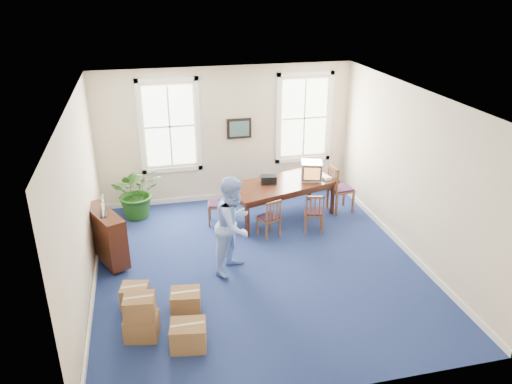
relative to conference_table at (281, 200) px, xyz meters
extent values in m
plane|color=navy|center=(-0.98, -1.92, -0.41)|extent=(6.50, 6.50, 0.00)
plane|color=white|center=(-0.98, -1.92, 2.79)|extent=(6.50, 6.50, 0.00)
plane|color=beige|center=(-0.98, 1.33, 1.19)|extent=(6.50, 0.00, 6.50)
plane|color=beige|center=(-0.98, -5.17, 1.19)|extent=(6.50, 0.00, 6.50)
plane|color=beige|center=(-3.98, -1.92, 1.19)|extent=(0.00, 6.50, 6.50)
plane|color=beige|center=(2.02, -1.92, 1.19)|extent=(0.00, 6.50, 6.50)
cube|color=white|center=(-0.98, 1.30, -0.35)|extent=(6.00, 0.04, 0.12)
cube|color=white|center=(-3.95, -1.92, -0.35)|extent=(0.04, 6.50, 0.12)
cube|color=white|center=(1.99, -1.92, -0.35)|extent=(0.04, 6.50, 0.12)
cube|color=white|center=(1.05, 0.00, 0.44)|extent=(0.24, 0.27, 0.06)
cube|color=black|center=(-0.28, 0.06, 0.50)|extent=(0.37, 0.27, 0.17)
imported|color=#8EB1F7|center=(-1.43, -1.93, 0.50)|extent=(1.10, 1.13, 1.83)
cube|color=#401C0F|center=(-3.73, -1.10, 0.07)|extent=(0.84, 1.27, 0.97)
imported|color=#194510|center=(-3.12, 0.74, 0.19)|extent=(1.15, 1.02, 1.21)
camera|label=1|loc=(-2.85, -9.80, 4.62)|focal=35.00mm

